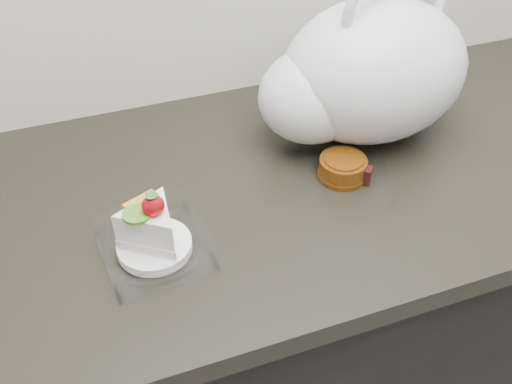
% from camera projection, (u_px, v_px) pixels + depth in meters
% --- Properties ---
extents(counter, '(2.04, 0.64, 0.90)m').
position_uv_depth(counter, '(305.00, 319.00, 1.32)').
color(counter, black).
rests_on(counter, ground).
extents(cake_tray, '(0.17, 0.17, 0.12)m').
position_uv_depth(cake_tray, '(153.00, 237.00, 0.85)').
color(cake_tray, white).
rests_on(cake_tray, counter).
extents(mooncake_wrap, '(0.21, 0.20, 0.04)m').
position_uv_depth(mooncake_wrap, '(343.00, 169.00, 1.00)').
color(mooncake_wrap, white).
rests_on(mooncake_wrap, counter).
extents(plastic_bag, '(0.43, 0.33, 0.32)m').
position_uv_depth(plastic_bag, '(362.00, 75.00, 1.02)').
color(plastic_bag, silver).
rests_on(plastic_bag, counter).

